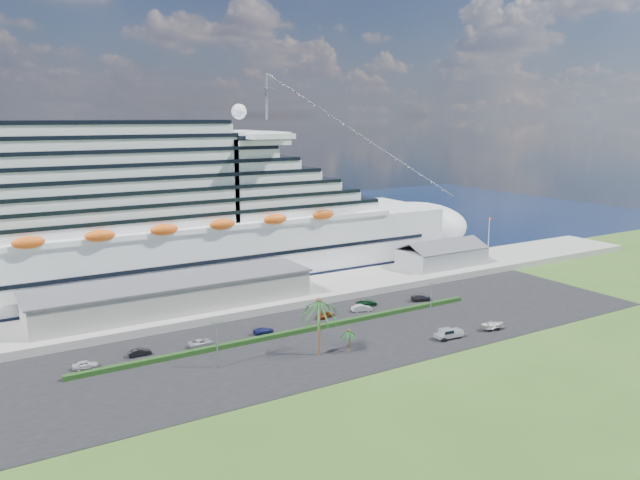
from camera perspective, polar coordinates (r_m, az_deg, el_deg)
ground at (r=117.68m, az=5.16°, el=-10.16°), size 420.00×420.00×0.00m
asphalt_lot at (r=126.09m, az=2.17°, el=-8.60°), size 140.00×38.00×0.12m
wharf at (r=149.68m, az=-3.96°, el=-5.04°), size 240.00×20.00×1.80m
water at (r=231.51m, az=-14.23°, el=0.26°), size 420.00×160.00×0.02m
cruise_ship at (r=160.27m, az=-14.88°, el=1.49°), size 191.00×38.00×54.00m
terminal_building at (r=139.39m, az=-13.18°, el=-4.80°), size 61.00×15.00×6.30m
port_shed at (r=177.84m, az=11.08°, el=-1.43°), size 24.00×12.31×7.37m
flagpole at (r=189.49m, az=15.18°, el=0.36°), size 1.08×0.16×12.00m
hedge at (r=126.04m, az=-2.16°, el=-8.36°), size 88.00×1.10×0.90m
lamp_post_left at (r=109.59m, az=-9.39°, el=-8.93°), size 1.60×0.35×8.27m
lamp_post_right at (r=133.81m, az=10.11°, el=-5.20°), size 1.60×0.35×8.27m
palm_tall at (r=112.49m, az=-0.10°, el=-6.16°), size 8.82×8.82×11.13m
palm_short at (r=115.86m, az=2.64°, el=-8.53°), size 3.53×3.53×4.56m
parked_car_0 at (r=116.72m, az=-20.67°, el=-10.62°), size 4.37×2.19×1.43m
parked_car_1 at (r=119.43m, az=-16.19°, el=-9.83°), size 4.22×1.52×1.38m
parked_car_2 at (r=121.53m, az=-10.83°, el=-9.21°), size 5.00×2.52×1.36m
parked_car_3 at (r=126.56m, az=-5.21°, el=-8.23°), size 4.26×1.77×1.23m
parked_car_4 at (r=135.35m, az=0.51°, el=-6.81°), size 4.69×2.71×1.50m
parked_car_5 at (r=139.85m, az=3.84°, el=-6.23°), size 4.90×2.88×1.53m
parked_car_6 at (r=143.95m, az=4.30°, el=-5.76°), size 5.24×2.98×1.38m
parked_car_7 at (r=149.20m, az=9.26°, el=-5.24°), size 5.42×3.41×1.46m
pickup_truck at (r=125.53m, az=11.68°, el=-8.34°), size 6.08×2.70×2.08m
boat_trailer at (r=132.65m, az=15.58°, el=-7.46°), size 6.05×4.24×1.70m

